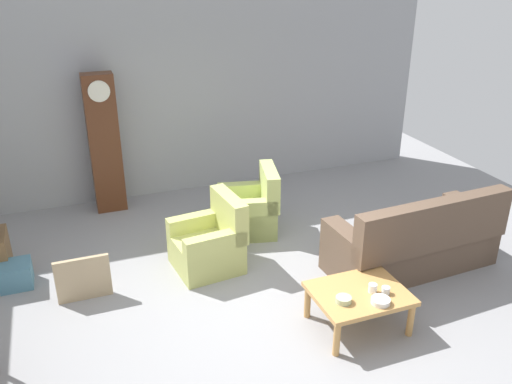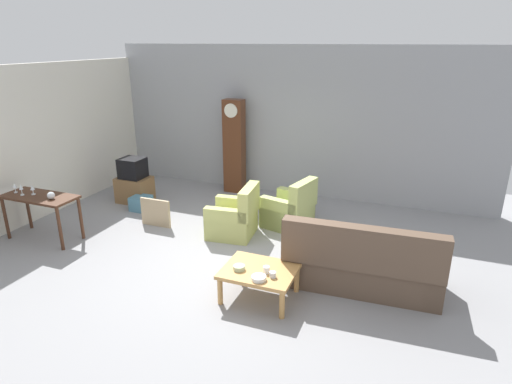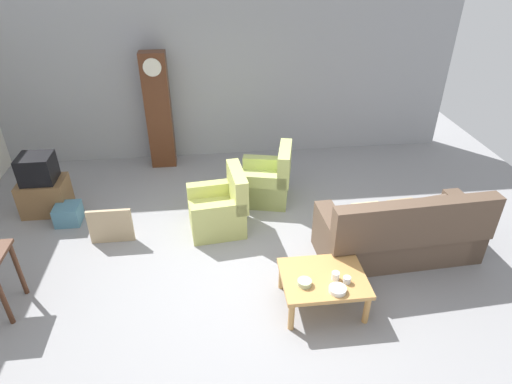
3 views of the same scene
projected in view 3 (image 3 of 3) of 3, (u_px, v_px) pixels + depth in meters
ground_plane at (248, 272)px, 5.59m from camera, size 10.40×10.40×0.00m
garage_door_wall at (228, 71)px, 7.82m from camera, size 8.40×0.16×3.20m
couch_floral at (400, 234)px, 5.69m from camera, size 2.14×0.99×1.04m
armchair_olive_near at (220, 210)px, 6.28m from camera, size 0.87×0.84×0.92m
armchair_olive_far at (267, 182)px, 6.97m from camera, size 0.94×0.92×0.92m
coffee_table_wood at (323, 280)px, 4.93m from camera, size 0.96×0.76×0.43m
grandfather_clock at (159, 111)px, 7.63m from camera, size 0.44×0.30×2.08m
tv_stand_cabinet at (45, 196)px, 6.68m from camera, size 0.68×0.52×0.54m
tv_crt at (37, 169)px, 6.43m from camera, size 0.48×0.44×0.42m
framed_picture_leaning at (111, 226)px, 6.01m from camera, size 0.60×0.05×0.52m
storage_box_blue at (68, 214)px, 6.48m from camera, size 0.36×0.37×0.29m
cup_white_porcelain at (335, 276)px, 4.84m from camera, size 0.09×0.09×0.09m
cup_blue_rimmed at (347, 280)px, 4.79m from camera, size 0.09×0.09×0.07m
bowl_white_stacked at (338, 290)px, 4.68m from camera, size 0.19×0.19×0.05m
bowl_shallow_green at (305, 283)px, 4.77m from camera, size 0.16×0.16×0.06m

